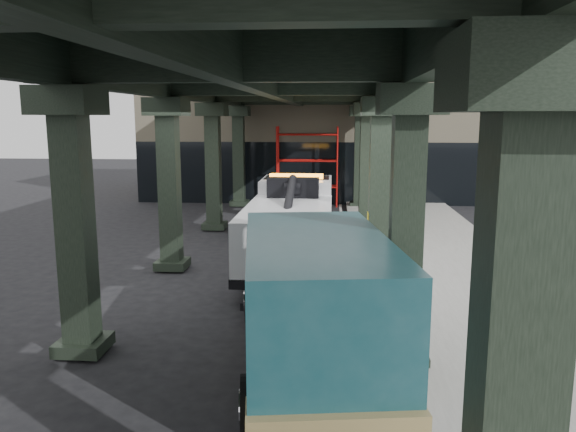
% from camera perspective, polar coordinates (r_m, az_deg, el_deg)
% --- Properties ---
extents(ground, '(90.00, 90.00, 0.00)m').
position_cam_1_polar(ground, '(14.54, -0.79, -7.87)').
color(ground, black).
rests_on(ground, ground).
extents(sidewalk, '(5.00, 40.00, 0.15)m').
position_cam_1_polar(sidewalk, '(16.68, 15.54, -5.61)').
color(sidewalk, gray).
rests_on(sidewalk, ground).
extents(lane_stripe, '(0.12, 38.00, 0.01)m').
position_cam_1_polar(lane_stripe, '(16.39, 5.83, -5.81)').
color(lane_stripe, silver).
rests_on(lane_stripe, ground).
extents(viaduct, '(7.40, 32.00, 6.40)m').
position_cam_1_polar(viaduct, '(15.89, -1.62, 13.61)').
color(viaduct, black).
rests_on(viaduct, ground).
extents(building, '(22.00, 10.00, 8.00)m').
position_cam_1_polar(building, '(33.78, 5.87, 9.19)').
color(building, '#C6B793').
rests_on(building, ground).
extents(scaffolding, '(3.08, 0.88, 4.00)m').
position_cam_1_polar(scaffolding, '(28.54, 1.98, 5.29)').
color(scaffolding, red).
rests_on(scaffolding, ground).
extents(tow_truck, '(2.57, 8.38, 2.74)m').
position_cam_1_polar(tow_truck, '(17.12, 0.44, -0.51)').
color(tow_truck, black).
rests_on(tow_truck, ground).
extents(towed_van, '(3.25, 6.51, 2.53)m').
position_cam_1_polar(towed_van, '(9.84, 2.65, -8.38)').
color(towed_van, '#123A41').
rests_on(towed_van, ground).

